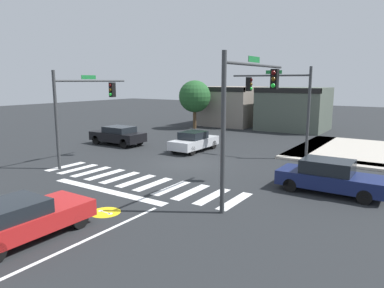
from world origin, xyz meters
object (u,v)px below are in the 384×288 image
object	(u,v)px
car_silver	(194,141)
car_navy	(329,177)
car_black	(118,135)
roadside_tree	(195,97)
traffic_signal_southwest	(84,101)
traffic_signal_northeast	(281,96)
traffic_signal_southeast	(249,99)
car_red	(21,218)

from	to	relation	value
car_silver	car_navy	world-z (taller)	car_navy
car_black	roadside_tree	xyz separation A→B (m)	(-0.25, 11.52, 2.61)
car_navy	roadside_tree	distance (m)	22.98
traffic_signal_southwest	roadside_tree	distance (m)	17.34
car_silver	car_navy	distance (m)	11.45
traffic_signal_northeast	car_silver	world-z (taller)	traffic_signal_northeast
traffic_signal_southwest	car_silver	bearing A→B (deg)	-28.10
traffic_signal_southeast	car_navy	size ratio (longest dim) A/B	1.34
traffic_signal_northeast	car_silver	size ratio (longest dim) A/B	1.39
traffic_signal_southwest	car_navy	size ratio (longest dim) A/B	1.23
car_black	roadside_tree	distance (m)	11.82
car_silver	car_navy	xyz separation A→B (m)	(10.40, -4.79, 0.04)
traffic_signal_northeast	car_black	world-z (taller)	traffic_signal_northeast
traffic_signal_northeast	traffic_signal_southwest	distance (m)	12.53
traffic_signal_southeast	car_black	size ratio (longest dim) A/B	1.36
traffic_signal_southeast	roadside_tree	xyz separation A→B (m)	(-14.26, 17.82, -0.86)
traffic_signal_southeast	roadside_tree	world-z (taller)	traffic_signal_southeast
car_silver	roadside_tree	distance (m)	12.61
traffic_signal_northeast	roadside_tree	size ratio (longest dim) A/B	1.16
car_black	roadside_tree	size ratio (longest dim) A/B	0.88
car_red	car_black	distance (m)	17.07
traffic_signal_southwest	car_red	world-z (taller)	traffic_signal_southwest
traffic_signal_southeast	car_red	world-z (taller)	traffic_signal_southeast
traffic_signal_southeast	car_silver	world-z (taller)	traffic_signal_southeast
car_black	car_silver	bearing A→B (deg)	10.34
roadside_tree	traffic_signal_southwest	bearing A→B (deg)	-79.70
car_black	traffic_signal_northeast	bearing A→B (deg)	13.68
traffic_signal_southeast	traffic_signal_southwest	bearing A→B (deg)	86.07
roadside_tree	car_black	bearing A→B (deg)	-88.75
car_navy	traffic_signal_northeast	bearing A→B (deg)	-54.07
traffic_signal_northeast	car_navy	size ratio (longest dim) A/B	1.30
car_silver	car_black	bearing A→B (deg)	-79.66
car_black	car_red	bearing A→B (deg)	-55.12
roadside_tree	car_red	bearing A→B (deg)	-68.58
traffic_signal_northeast	traffic_signal_southwest	xyz separation A→B (m)	(-9.23, -8.47, -0.23)
traffic_signal_southeast	car_silver	size ratio (longest dim) A/B	1.43
traffic_signal_northeast	car_red	xyz separation A→B (m)	(-2.32, -16.95, -3.35)
traffic_signal_southwest	car_red	distance (m)	11.37
car_navy	roadside_tree	xyz separation A→B (m)	(-17.08, 15.14, 2.63)
car_navy	car_black	bearing A→B (deg)	-12.12
traffic_signal_southeast	roadside_tree	bearing A→B (deg)	38.67
traffic_signal_northeast	traffic_signal_southwest	bearing A→B (deg)	42.54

